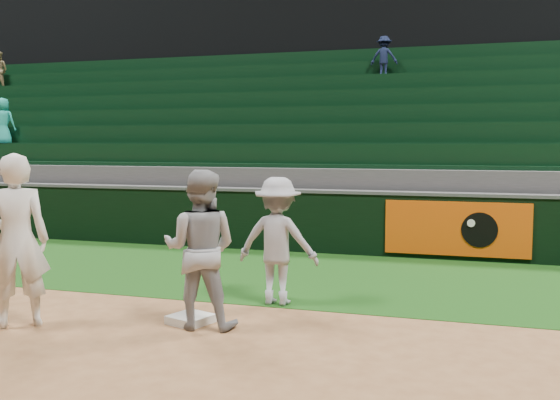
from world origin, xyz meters
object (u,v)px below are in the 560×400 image
object	(u,v)px
first_base	(190,319)
base_coach	(278,241)
first_baseman	(16,241)
baserunner	(200,249)

from	to	relation	value
first_base	base_coach	bearing A→B (deg)	57.30
first_baseman	base_coach	xyz separation A→B (m)	(2.64, 1.87, -0.16)
first_base	baserunner	distance (m)	0.91
base_coach	first_base	bearing A→B (deg)	57.65
first_base	first_baseman	size ratio (longest dim) A/B	0.22
baserunner	base_coach	world-z (taller)	baserunner
first_base	base_coach	distance (m)	1.60
first_baseman	base_coach	world-z (taller)	first_baseman
baserunner	base_coach	distance (m)	1.38
first_base	baserunner	bearing A→B (deg)	-26.94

